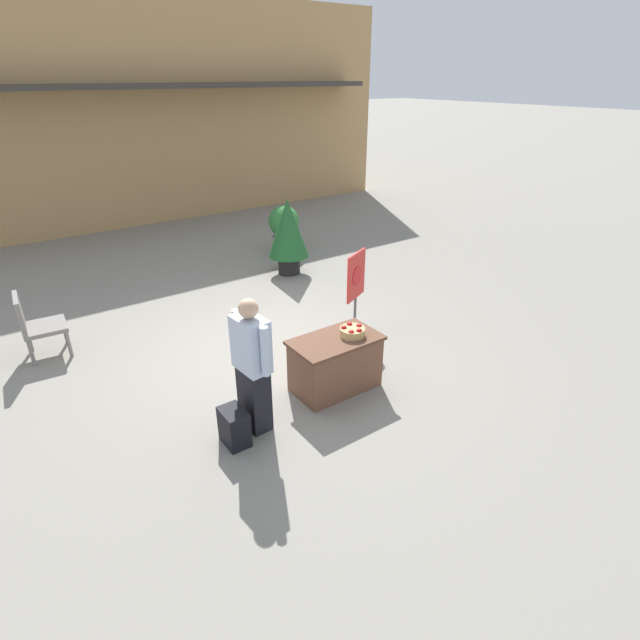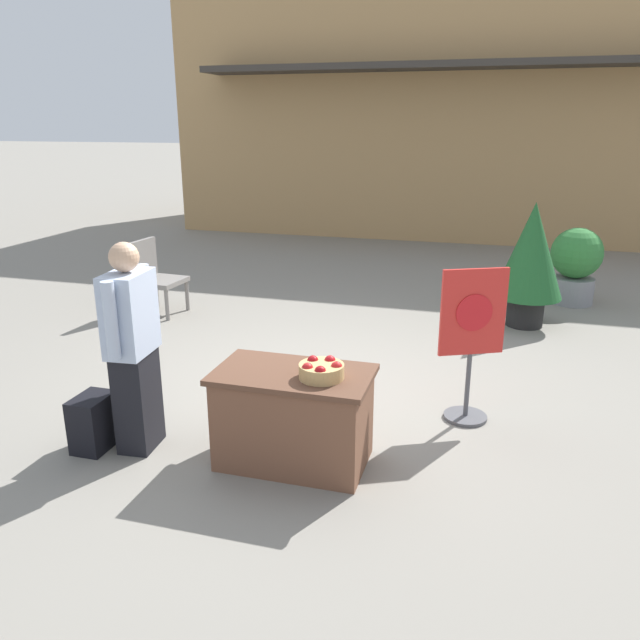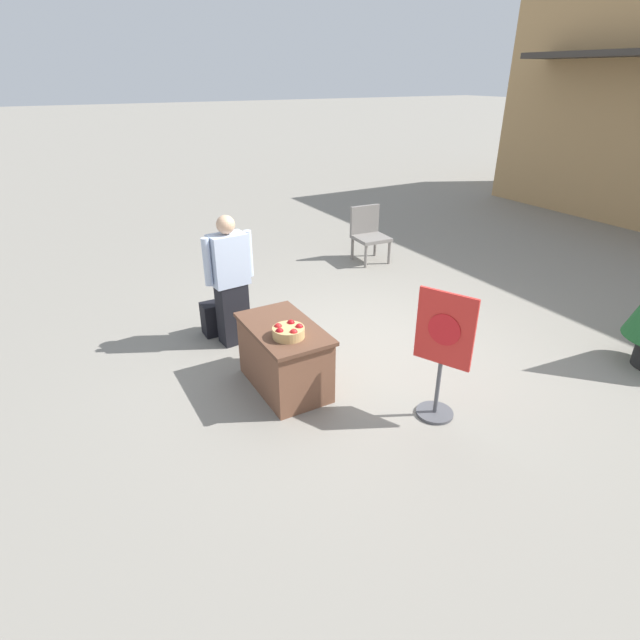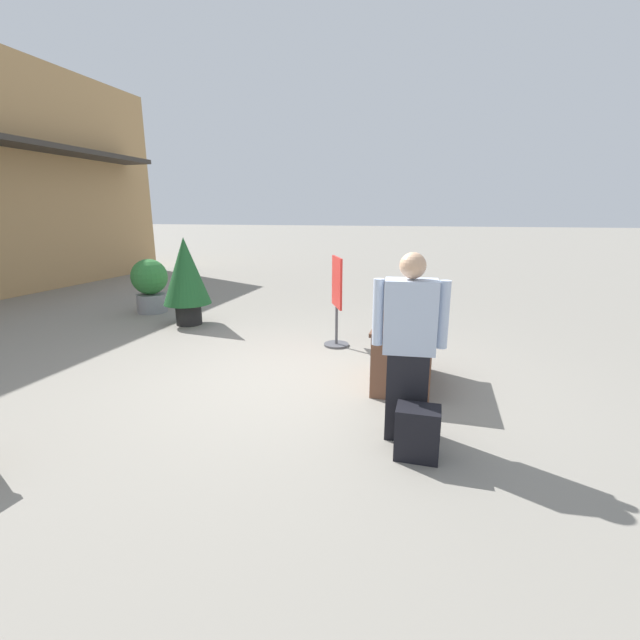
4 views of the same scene
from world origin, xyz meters
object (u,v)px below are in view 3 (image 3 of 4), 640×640
Objects in this scene: poster_board at (442,353)px; patio_chair at (368,231)px; display_table at (284,357)px; person_visitor at (230,281)px; apple_basket at (288,331)px; backpack at (216,318)px.

poster_board reaches higher than patio_chair.
display_table is 0.70× the size of person_visitor.
display_table is at bearing -42.34° from patio_chair.
apple_basket is 0.20× the size of person_visitor.
apple_basket is at bearing -66.12° from poster_board.
patio_chair is (-3.13, 3.09, -0.25)m from apple_basket.
patio_chair is at bearing 133.73° from display_table.
display_table is 1.18× the size of patio_chair.
backpack is at bearing -90.02° from poster_board.
patio_chair is (-1.39, 3.26, 0.31)m from backpack.
poster_board is at bearing 49.38° from apple_basket.
display_table is at bearing 167.71° from apple_basket.
apple_basket is 0.24× the size of poster_board.
apple_basket is at bearing -12.29° from display_table.
person_visitor reaches higher than poster_board.
backpack is at bearing -174.12° from apple_basket.
person_visitor is at bearing 20.29° from backpack.
apple_basket is 0.33× the size of patio_chair.
poster_board is at bearing -22.08° from patio_chair.
patio_chair reaches higher than backpack.
patio_chair is at bearing 113.33° from person_visitor.
display_table reaches higher than backpack.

